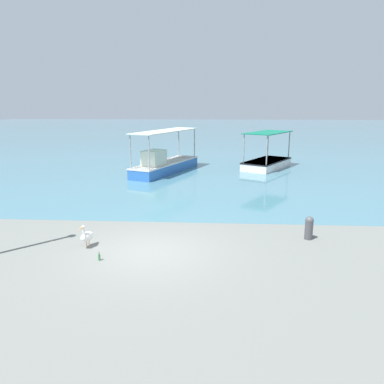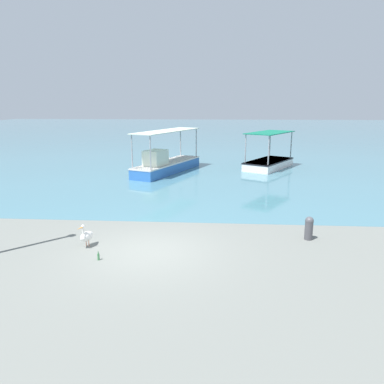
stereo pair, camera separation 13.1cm
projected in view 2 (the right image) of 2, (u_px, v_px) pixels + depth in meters
name	position (u px, v px, depth m)	size (l,w,h in m)	color
ground	(151.00, 251.00, 11.86)	(120.00, 120.00, 0.00)	slate
harbor_water	(205.00, 132.00, 58.42)	(110.00, 90.00, 0.00)	teal
fishing_boat_outer	(269.00, 162.00, 26.63)	(4.04, 4.94, 2.57)	white
fishing_boat_far_left	(166.00, 163.00, 24.98)	(4.03, 6.88, 2.78)	#326CC0
pelican	(86.00, 236.00, 12.18)	(0.41, 0.80, 0.80)	#E0997A
mooring_bollard	(309.00, 227.00, 12.81)	(0.29, 0.29, 0.82)	#47474C
glass_bottle	(98.00, 257.00, 11.20)	(0.07, 0.07, 0.27)	#3F7F4C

